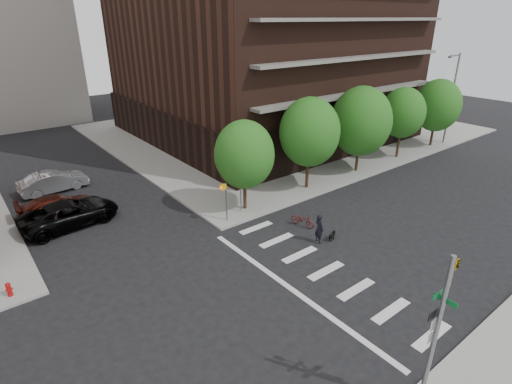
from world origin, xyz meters
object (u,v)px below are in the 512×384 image
object	(u,v)px
parked_car_silver	(53,182)
parked_car_black	(70,213)
dog_walker	(319,228)
pedestrian_far	(398,136)
traffic_signal	(433,347)
parked_car_maroon	(57,206)
scooter	(302,220)
fire_hydrant	(9,289)

from	to	relation	value
parked_car_silver	parked_car_black	bearing A→B (deg)	171.36
parked_car_black	dog_walker	bearing A→B (deg)	-141.27
parked_car_silver	pedestrian_far	xyz separation A→B (m)	(31.32, -9.22, 0.12)
dog_walker	pedestrian_far	size ratio (longest dim) A/B	1.17
traffic_signal	parked_car_maroon	bearing A→B (deg)	104.37
parked_car_black	dog_walker	xyz separation A→B (m)	(10.97, -11.35, 0.08)
traffic_signal	pedestrian_far	xyz separation A→B (m)	(26.22, 18.42, -1.77)
scooter	pedestrian_far	world-z (taller)	pedestrian_far
scooter	pedestrian_far	distance (m)	21.30
parked_car_silver	dog_walker	world-z (taller)	dog_walker
traffic_signal	parked_car_black	world-z (taller)	traffic_signal
parked_car_black	scooter	world-z (taller)	parked_car_black
fire_hydrant	scooter	bearing A→B (deg)	-12.11
traffic_signal	dog_walker	bearing A→B (deg)	61.53
parked_car_black	parked_car_silver	size ratio (longest dim) A/B	1.22
scooter	traffic_signal	bearing A→B (deg)	-131.95
dog_walker	parked_car_silver	bearing A→B (deg)	41.25
dog_walker	pedestrian_far	xyz separation A→B (m)	(20.89, 8.60, 0.02)
parked_car_maroon	dog_walker	world-z (taller)	dog_walker
pedestrian_far	parked_car_maroon	bearing A→B (deg)	-115.32
fire_hydrant	parked_car_maroon	world-z (taller)	parked_car_maroon
parked_car_black	parked_car_silver	distance (m)	6.49
dog_walker	scooter	bearing A→B (deg)	-6.41
parked_car_black	scooter	xyz separation A→B (m)	(11.61, -9.32, -0.39)
parked_car_silver	scooter	xyz separation A→B (m)	(11.06, -15.79, -0.36)
traffic_signal	fire_hydrant	xyz separation A→B (m)	(-10.03, 15.29, -2.15)
fire_hydrant	pedestrian_far	size ratio (longest dim) A/B	0.47
scooter	pedestrian_far	size ratio (longest dim) A/B	1.09
parked_car_maroon	scooter	distance (m)	16.40
parked_car_black	fire_hydrant	bearing A→B (deg)	138.01
traffic_signal	fire_hydrant	bearing A→B (deg)	123.26
parked_car_silver	pedestrian_far	world-z (taller)	pedestrian_far
parked_car_black	parked_car_silver	bearing A→B (deg)	-10.11
fire_hydrant	scooter	world-z (taller)	scooter
scooter	parked_car_maroon	bearing A→B (deg)	121.24
fire_hydrant	scooter	distance (m)	16.36
traffic_signal	scooter	world-z (taller)	traffic_signal
traffic_signal	parked_car_maroon	size ratio (longest dim) A/B	1.23
parked_car_maroon	pedestrian_far	distance (m)	32.50
parked_car_silver	dog_walker	xyz separation A→B (m)	(10.42, -17.82, 0.10)
parked_car_maroon	parked_car_silver	size ratio (longest dim) A/B	1.00
traffic_signal	scooter	xyz separation A→B (m)	(5.96, 11.86, -2.26)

